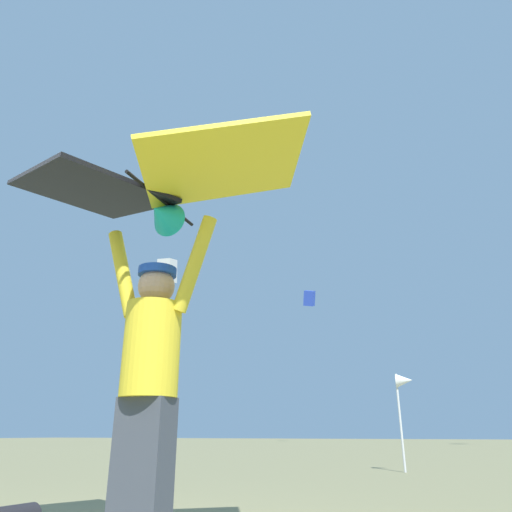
{
  "coord_description": "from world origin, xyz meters",
  "views": [
    {
      "loc": [
        2.02,
        -2.03,
        0.62
      ],
      "look_at": [
        0.29,
        1.94,
        2.24
      ],
      "focal_mm": 33.51,
      "sensor_mm": 36.0,
      "label": 1
    }
  ],
  "objects_px": {
    "distant_kite_blue_low_left": "(309,298)",
    "marker_flag": "(404,386)",
    "held_stunt_kite": "(156,186)",
    "distant_kite_white_high_right": "(167,271)",
    "kite_flyer_person": "(150,377)"
  },
  "relations": [
    {
      "from": "distant_kite_white_high_right",
      "to": "distant_kite_blue_low_left",
      "type": "bearing_deg",
      "value": 84.26
    },
    {
      "from": "marker_flag",
      "to": "distant_kite_white_high_right",
      "type": "bearing_deg",
      "value": 141.38
    },
    {
      "from": "kite_flyer_person",
      "to": "distant_kite_blue_low_left",
      "type": "xyz_separation_m",
      "value": [
        -9.35,
        33.86,
        10.02
      ]
    },
    {
      "from": "distant_kite_blue_low_left",
      "to": "marker_flag",
      "type": "relative_size",
      "value": 0.91
    },
    {
      "from": "held_stunt_kite",
      "to": "distant_kite_blue_low_left",
      "type": "distance_m",
      "value": 36.31
    },
    {
      "from": "distant_kite_blue_low_left",
      "to": "marker_flag",
      "type": "distance_m",
      "value": 30.41
    },
    {
      "from": "distant_kite_blue_low_left",
      "to": "marker_flag",
      "type": "bearing_deg",
      "value": -69.78
    },
    {
      "from": "held_stunt_kite",
      "to": "distant_kite_white_high_right",
      "type": "relative_size",
      "value": 1.72
    },
    {
      "from": "distant_kite_white_high_right",
      "to": "marker_flag",
      "type": "bearing_deg",
      "value": -38.62
    },
    {
      "from": "held_stunt_kite",
      "to": "distant_kite_white_high_right",
      "type": "height_order",
      "value": "distant_kite_white_high_right"
    },
    {
      "from": "kite_flyer_person",
      "to": "held_stunt_kite",
      "type": "bearing_deg",
      "value": -87.1
    },
    {
      "from": "distant_kite_white_high_right",
      "to": "distant_kite_blue_low_left",
      "type": "distance_m",
      "value": 18.02
    },
    {
      "from": "distant_kite_white_high_right",
      "to": "marker_flag",
      "type": "relative_size",
      "value": 0.79
    },
    {
      "from": "kite_flyer_person",
      "to": "held_stunt_kite",
      "type": "distance_m",
      "value": 1.23
    },
    {
      "from": "distant_kite_white_high_right",
      "to": "kite_flyer_person",
      "type": "bearing_deg",
      "value": -55.45
    }
  ]
}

